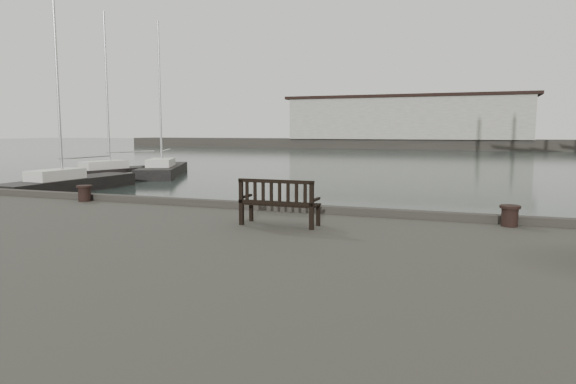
% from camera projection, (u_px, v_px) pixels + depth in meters
% --- Properties ---
extents(ground, '(400.00, 400.00, 0.00)m').
position_uv_depth(ground, '(260.00, 265.00, 14.00)').
color(ground, black).
rests_on(ground, ground).
extents(pontoon, '(2.00, 24.00, 0.50)m').
position_uv_depth(pontoon, '(15.00, 189.00, 30.14)').
color(pontoon, beige).
rests_on(pontoon, ground).
extents(breakwater, '(140.00, 9.50, 12.20)m').
position_uv_depth(breakwater, '(424.00, 127.00, 100.79)').
color(breakwater, '#383530').
rests_on(breakwater, ground).
extents(bench, '(1.74, 0.61, 1.00)m').
position_uv_depth(bench, '(279.00, 211.00, 11.28)').
color(bench, black).
rests_on(bench, quay).
extents(bollard_left, '(0.56, 0.56, 0.47)m').
position_uv_depth(bollard_left, '(85.00, 193.00, 15.18)').
color(bollard_left, black).
rests_on(bollard_left, quay).
extents(bollard_right, '(0.52, 0.52, 0.46)m').
position_uv_depth(bollard_right, '(510.00, 216.00, 11.19)').
color(bollard_right, black).
rests_on(bollard_right, quay).
extents(yacht_b, '(4.88, 9.94, 12.92)m').
position_uv_depth(yacht_b, '(116.00, 175.00, 39.18)').
color(yacht_b, black).
rests_on(yacht_b, ground).
extents(yacht_c, '(2.56, 9.48, 12.69)m').
position_uv_depth(yacht_c, '(69.00, 188.00, 30.80)').
color(yacht_c, black).
rests_on(yacht_c, ground).
extents(yacht_d, '(6.78, 10.49, 12.83)m').
position_uv_depth(yacht_d, '(163.00, 172.00, 42.23)').
color(yacht_d, black).
rests_on(yacht_d, ground).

